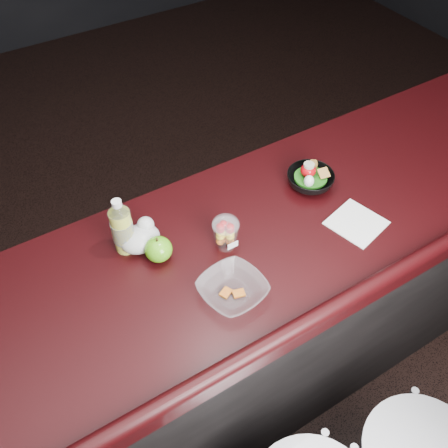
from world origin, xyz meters
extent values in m
plane|color=black|center=(0.00, 0.00, 0.00)|extent=(8.00, 8.00, 0.00)
cube|color=black|center=(0.00, 0.30, 0.49)|extent=(4.00, 0.65, 0.98)
cube|color=black|center=(0.00, 0.30, 1.00)|extent=(4.06, 0.71, 0.04)
cylinder|color=silver|center=(0.31, -0.29, 0.36)|extent=(0.02, 0.02, 0.72)
cylinder|color=#CCD537|center=(-0.29, 0.47, 1.10)|extent=(0.06, 0.06, 0.16)
cylinder|color=white|center=(-0.29, 0.47, 1.10)|extent=(0.07, 0.07, 0.16)
cone|color=white|center=(-0.29, 0.47, 1.19)|extent=(0.06, 0.06, 0.03)
cylinder|color=white|center=(-0.29, 0.47, 1.22)|extent=(0.03, 0.03, 0.02)
cylinder|color=#072D99|center=(-0.29, 0.47, 1.10)|extent=(0.07, 0.07, 0.07)
ellipsoid|color=white|center=(-0.02, 0.31, 1.12)|extent=(0.09, 0.09, 0.05)
ellipsoid|color=#479310|center=(-0.22, 0.37, 1.06)|extent=(0.09, 0.09, 0.08)
cylinder|color=black|center=(-0.22, 0.37, 1.10)|extent=(0.01, 0.01, 0.01)
ellipsoid|color=silver|center=(-0.25, 0.44, 1.06)|extent=(0.13, 0.10, 0.08)
sphere|color=silver|center=(-0.22, 0.46, 1.09)|extent=(0.05, 0.05, 0.05)
imported|color=black|center=(0.38, 0.39, 1.05)|extent=(0.18, 0.18, 0.05)
cylinder|color=#0F470C|center=(0.38, 0.39, 1.06)|extent=(0.12, 0.12, 0.01)
ellipsoid|color=#B1070E|center=(0.37, 0.41, 1.08)|extent=(0.05, 0.05, 0.05)
cylinder|color=beige|center=(0.37, 0.41, 1.11)|extent=(0.04, 0.04, 0.01)
ellipsoid|color=white|center=(0.35, 0.37, 1.07)|extent=(0.04, 0.04, 0.04)
imported|color=silver|center=(-0.10, 0.14, 1.04)|extent=(0.21, 0.21, 0.05)
cube|color=#990F0C|center=(-0.12, 0.15, 1.03)|extent=(0.04, 0.04, 0.01)
cube|color=#990F0C|center=(-0.09, 0.13, 1.03)|extent=(0.04, 0.03, 0.01)
cube|color=white|center=(0.39, 0.17, 1.02)|extent=(0.19, 0.19, 0.00)
camera|label=1|loc=(-0.56, -0.56, 2.22)|focal=40.00mm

